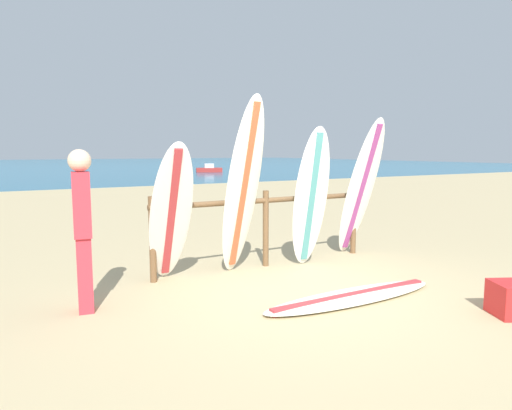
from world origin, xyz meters
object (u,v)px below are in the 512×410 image
surfboard_leaning_center (360,189)px  small_boat_offshore (209,169)px  surfboard_leaning_far_left (171,214)px  surfboard_lying_on_sand (353,296)px  surfboard_leaning_center_left (311,198)px  surfboard_leaning_left (243,187)px  beachgoer_standing (82,224)px  surfboard_rack (266,216)px

surfboard_leaning_center → small_boat_offshore: size_ratio=0.97×
surfboard_leaning_far_left → small_boat_offshore: surfboard_leaning_far_left is taller
small_boat_offshore → surfboard_lying_on_sand: bearing=-110.7°
surfboard_leaning_center_left → small_boat_offshore: size_ratio=0.90×
surfboard_leaning_left → beachgoer_standing: surfboard_leaning_left is taller
surfboard_lying_on_sand → beachgoer_standing: beachgoer_standing is taller
surfboard_rack → surfboard_lying_on_sand: (0.09, -1.87, -0.74)m
surfboard_lying_on_sand → surfboard_leaning_center_left: bearing=72.9°
surfboard_leaning_far_left → surfboard_lying_on_sand: surfboard_leaning_far_left is taller
surfboard_leaning_far_left → beachgoer_standing: 1.23m
surfboard_leaning_center → surfboard_lying_on_sand: size_ratio=0.92×
surfboard_lying_on_sand → surfboard_leaning_center: bearing=45.8°
surfboard_leaning_center → beachgoer_standing: size_ratio=1.28×
surfboard_leaning_left → beachgoer_standing: bearing=-168.4°
surfboard_leaning_left → beachgoer_standing: (-2.19, -0.45, -0.28)m
beachgoer_standing → surfboard_leaning_center_left: bearing=5.5°
surfboard_rack → surfboard_leaning_center_left: surfboard_leaning_center_left is taller
surfboard_leaning_left → surfboard_leaning_center_left: (1.07, -0.14, -0.20)m
surfboard_rack → surfboard_leaning_center_left: (0.54, -0.41, 0.28)m
surfboard_leaning_left → surfboard_leaning_center_left: 1.10m
surfboard_leaning_left → small_boat_offshore: bearing=67.2°
surfboard_leaning_center_left → surfboard_rack: bearing=142.6°
surfboard_rack → surfboard_leaning_center: (1.62, -0.29, 0.36)m
surfboard_lying_on_sand → small_boat_offshore: small_boat_offshore is taller
surfboard_rack → surfboard_leaning_left: size_ratio=1.44×
surfboard_lying_on_sand → surfboard_leaning_left: bearing=111.4°
surfboard_leaning_center → surfboard_lying_on_sand: surfboard_leaning_center is taller
surfboard_leaning_far_left → small_boat_offshore: 31.67m
beachgoer_standing → surfboard_leaning_far_left: bearing=21.8°
surfboard_leaning_left → surfboard_leaning_center: size_ratio=1.11×
surfboard_leaning_center → small_boat_offshore: surfboard_leaning_center is taller
beachgoer_standing → small_boat_offshore: size_ratio=0.76×
surfboard_leaning_left → surfboard_leaning_far_left: bearing=179.5°
surfboard_rack → surfboard_leaning_left: 0.77m
surfboard_leaning_far_left → surfboard_leaning_center_left: 2.13m
surfboard_lying_on_sand → small_boat_offshore: size_ratio=1.05×
surfboard_rack → small_boat_offshore: bearing=67.9°
surfboard_leaning_left → small_boat_offshore: (12.11, 28.81, -1.00)m
surfboard_rack → surfboard_leaning_far_left: bearing=-170.5°
surfboard_rack → surfboard_leaning_far_left: surfboard_leaning_far_left is taller
surfboard_lying_on_sand → small_boat_offshore: (11.48, 30.40, 0.22)m
surfboard_leaning_far_left → surfboard_leaning_center: bearing=-0.5°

